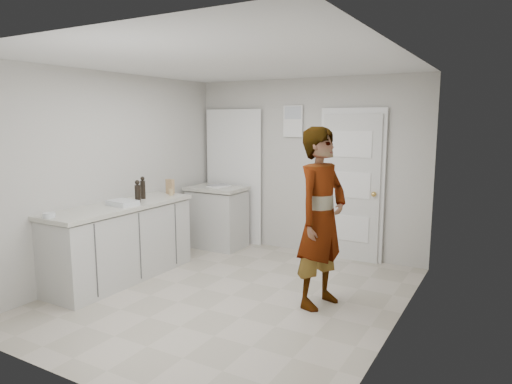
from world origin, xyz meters
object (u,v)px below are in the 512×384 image
Objects in this scene: person at (321,218)px; cake_mix_box at (170,187)px; baking_dish at (123,203)px; oil_cruet_b at (143,188)px; spice_jar at (171,192)px; oil_cruet_a at (138,192)px; egg_bowl at (49,215)px.

cake_mix_box is at bearing 93.02° from person.
oil_cruet_b is at bearing 103.60° from baking_dish.
oil_cruet_a reaches higher than spice_jar.
spice_jar is 0.30× the size of oil_cruet_b.
baking_dish is at bearing -96.74° from oil_cruet_a.
spice_jar is 0.84m from baking_dish.
oil_cruet_b is 0.78× the size of baking_dish.
egg_bowl is (-0.04, -1.33, -0.11)m from oil_cruet_b.
cake_mix_box is at bearing 135.85° from spice_jar.
person is 2.41m from cake_mix_box.
spice_jar is 0.62m from oil_cruet_a.
oil_cruet_b is at bearing 88.17° from egg_bowl.
cake_mix_box is 1.57× the size of egg_bowl.
oil_cruet_b is (-0.14, 0.24, 0.01)m from oil_cruet_a.
oil_cruet_a reaches higher than baking_dish.
oil_cruet_a reaches higher than cake_mix_box.
person is 5.08× the size of baking_dish.
oil_cruet_b is at bearing -110.92° from spice_jar.
oil_cruet_b reaches higher than spice_jar.
oil_cruet_a is at bearing -90.55° from spice_jar.
spice_jar is at bearing 89.45° from oil_cruet_a.
egg_bowl is (-0.19, -1.70, -0.02)m from spice_jar.
person is at bearing -0.69° from cake_mix_box.
oil_cruet_b is (-2.41, -0.03, 0.13)m from person.
egg_bowl is (-0.18, -1.09, -0.11)m from oil_cruet_a.
person is 9.32× the size of cake_mix_box.
oil_cruet_a is 2.17× the size of egg_bowl.
person is 2.42m from oil_cruet_b.
baking_dish is 0.88m from egg_bowl.
oil_cruet_b reaches higher than cake_mix_box.
egg_bowl is at bearing -96.23° from spice_jar.
egg_bowl is (-2.46, -1.36, 0.02)m from person.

